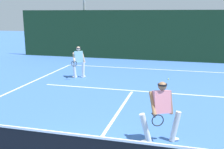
{
  "coord_description": "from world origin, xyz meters",
  "views": [
    {
      "loc": [
        1.99,
        -4.59,
        3.3
      ],
      "look_at": [
        -0.56,
        5.16,
        1.0
      ],
      "focal_mm": 43.4,
      "sensor_mm": 36.0,
      "label": 1
    }
  ],
  "objects_px": {
    "player_far": "(79,61)",
    "tennis_ball": "(168,79)",
    "light_pole": "(84,1)",
    "player_near": "(161,110)"
  },
  "relations": [
    {
      "from": "player_far",
      "to": "tennis_ball",
      "type": "relative_size",
      "value": 24.66
    },
    {
      "from": "tennis_ball",
      "to": "light_pole",
      "type": "distance_m",
      "value": 10.22
    },
    {
      "from": "player_far",
      "to": "light_pole",
      "type": "distance_m",
      "value": 8.15
    },
    {
      "from": "tennis_ball",
      "to": "light_pole",
      "type": "xyz_separation_m",
      "value": [
        -6.81,
        6.41,
        4.13
      ]
    },
    {
      "from": "player_far",
      "to": "light_pole",
      "type": "xyz_separation_m",
      "value": [
        -2.26,
        7.11,
        3.27
      ]
    },
    {
      "from": "player_near",
      "to": "tennis_ball",
      "type": "distance_m",
      "value": 7.01
    },
    {
      "from": "tennis_ball",
      "to": "light_pole",
      "type": "height_order",
      "value": "light_pole"
    },
    {
      "from": "player_near",
      "to": "light_pole",
      "type": "height_order",
      "value": "light_pole"
    },
    {
      "from": "player_far",
      "to": "tennis_ball",
      "type": "distance_m",
      "value": 4.68
    },
    {
      "from": "player_near",
      "to": "player_far",
      "type": "relative_size",
      "value": 1.0
    }
  ]
}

